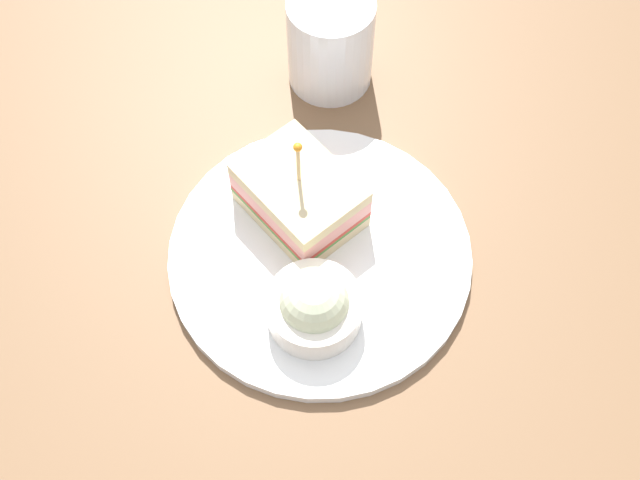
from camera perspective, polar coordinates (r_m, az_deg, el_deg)
name	(u,v)px	position (r cm, az deg, el deg)	size (l,w,h in cm)	color
ground_plane	(320,263)	(67.51, 0.00, -1.66)	(104.83, 104.83, 2.00)	brown
plate	(320,255)	(66.17, 0.00, -1.06)	(24.98, 24.98, 1.02)	white
sandwich_half_center	(300,195)	(65.56, -1.45, 3.19)	(11.82, 11.82, 9.56)	beige
coleslaw_bowl	(320,306)	(61.33, 0.03, -4.71)	(7.44, 7.44, 5.36)	silver
drink_glass	(330,46)	(74.67, 0.74, 13.65)	(7.83, 7.83, 9.17)	gold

